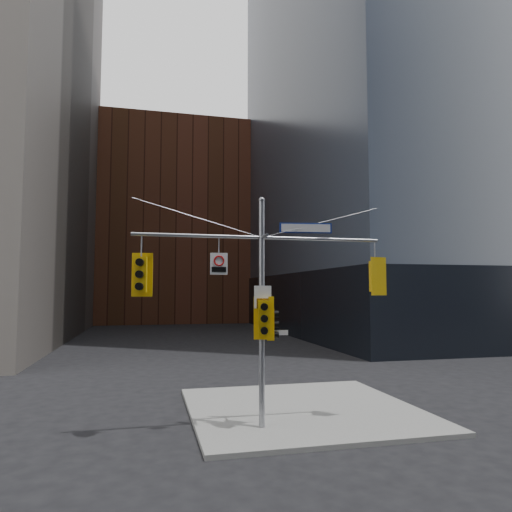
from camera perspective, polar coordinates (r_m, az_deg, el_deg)
name	(u,v)px	position (r m, az deg, el deg)	size (l,w,h in m)	color
ground	(280,455)	(13.12, 3.07, -23.58)	(160.00, 160.00, 0.00)	black
sidewalk_corner	(302,409)	(17.34, 5.81, -18.52)	(8.00, 8.00, 0.15)	gray
podium_ne	(443,303)	(54.04, 22.37, -5.44)	(36.40, 36.40, 6.00)	black
brick_midrise	(172,227)	(70.64, -10.45, 3.58)	(26.00, 20.00, 28.00)	brown
signal_assembly	(262,288)	(14.32, 0.73, -3.98)	(8.00, 0.80, 7.30)	#95989E
traffic_light_west_arm	(141,274)	(13.91, -14.18, -2.26)	(0.62, 0.56, 1.31)	#E4AE0C
traffic_light_east_arm	(375,276)	(15.74, 14.69, -2.48)	(0.60, 0.54, 1.26)	#E4AE0C
traffic_light_pole_side	(272,324)	(14.43, 1.99, -8.54)	(0.42, 0.35, 0.97)	#E4AE0C
traffic_light_pole_front	(264,318)	(14.08, 1.01, -7.79)	(0.63, 0.57, 1.32)	#E4AE0C
street_sign_blade	(306,228)	(14.89, 6.23, 3.50)	(1.71, 0.27, 0.33)	navy
regulatory_sign_arm	(219,263)	(14.05, -4.66, -0.88)	(0.54, 0.06, 0.67)	silver
regulatory_sign_pole	(263,298)	(14.21, 0.85, -5.23)	(0.54, 0.08, 0.70)	silver
street_blade_ew	(276,333)	(14.50, 2.48, -9.56)	(0.78, 0.13, 0.16)	silver
street_blade_ns	(258,335)	(14.83, 0.30, -9.91)	(0.06, 0.78, 0.16)	#145926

